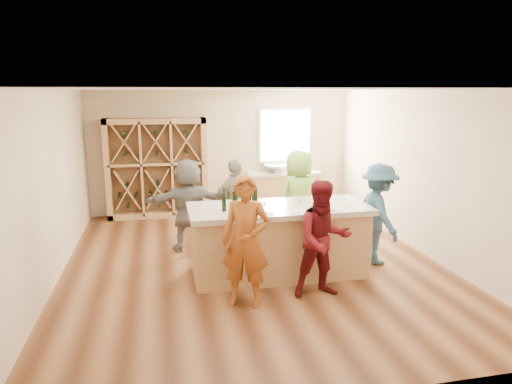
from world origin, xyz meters
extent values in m
cube|color=brown|center=(0.00, 0.00, -0.05)|extent=(6.00, 7.00, 0.10)
cube|color=white|center=(0.00, 0.00, 2.85)|extent=(6.00, 7.00, 0.10)
cube|color=beige|center=(0.00, 3.55, 1.40)|extent=(6.00, 0.10, 2.80)
cube|color=beige|center=(0.00, -3.55, 1.40)|extent=(6.00, 0.10, 2.80)
cube|color=beige|center=(-3.05, 0.00, 1.40)|extent=(0.10, 7.00, 2.80)
cube|color=beige|center=(3.05, 0.00, 1.40)|extent=(0.10, 7.00, 2.80)
cube|color=white|center=(1.50, 3.47, 1.75)|extent=(1.30, 0.06, 1.30)
cube|color=white|center=(1.50, 3.44, 1.75)|extent=(1.18, 0.01, 1.18)
cube|color=tan|center=(-1.50, 3.27, 1.10)|extent=(2.20, 0.45, 2.20)
cube|color=tan|center=(1.40, 3.20, 0.43)|extent=(1.60, 0.58, 0.86)
cube|color=#BDB29B|center=(1.40, 3.20, 0.89)|extent=(1.70, 0.62, 0.06)
imported|color=silver|center=(1.20, 3.20, 1.01)|extent=(0.54, 0.54, 0.19)
cylinder|color=silver|center=(1.20, 3.38, 1.07)|extent=(0.02, 0.02, 0.30)
cube|color=tan|center=(0.30, -0.52, 0.50)|extent=(2.60, 1.00, 1.00)
cube|color=#BDB29B|center=(0.30, -0.52, 1.04)|extent=(2.72, 1.12, 0.08)
cylinder|color=black|center=(-0.55, -0.65, 1.21)|extent=(0.08, 0.08, 0.26)
cylinder|color=black|center=(-0.41, -0.77, 1.24)|extent=(0.10, 0.10, 0.31)
cylinder|color=black|center=(-0.19, -0.66, 1.23)|extent=(0.10, 0.10, 0.31)
cylinder|color=black|center=(-0.12, -0.73, 1.25)|extent=(0.10, 0.10, 0.33)
cone|color=white|center=(-0.05, -1.00, 1.17)|extent=(0.07, 0.07, 0.19)
cone|color=white|center=(0.48, -0.94, 1.18)|extent=(0.09, 0.09, 0.19)
cone|color=white|center=(1.00, -0.97, 1.16)|extent=(0.07, 0.07, 0.16)
cone|color=white|center=(0.77, -0.66, 1.16)|extent=(0.08, 0.08, 0.17)
cone|color=white|center=(1.29, -0.76, 1.17)|extent=(0.07, 0.07, 0.17)
cube|color=white|center=(0.00, -0.96, 1.08)|extent=(0.26, 0.32, 0.00)
cube|color=white|center=(0.54, -0.90, 1.08)|extent=(0.24, 0.30, 0.00)
cube|color=white|center=(1.19, -0.89, 1.08)|extent=(0.27, 0.32, 0.00)
imported|color=#994C19|center=(-0.38, -1.44, 0.87)|extent=(0.76, 0.67, 1.75)
imported|color=#590F14|center=(0.70, -1.39, 0.81)|extent=(0.79, 0.44, 1.62)
imported|color=#335972|center=(2.01, -0.38, 0.82)|extent=(0.50, 1.07, 1.65)
imported|color=gray|center=(-0.14, 0.75, 0.81)|extent=(1.05, 0.74, 1.63)
imported|color=#8CC64C|center=(1.01, 0.75, 0.88)|extent=(0.99, 0.79, 1.75)
imported|color=slate|center=(-0.97, 0.88, 0.82)|extent=(1.54, 0.57, 1.65)
camera|label=1|loc=(-1.42, -6.96, 2.77)|focal=32.00mm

